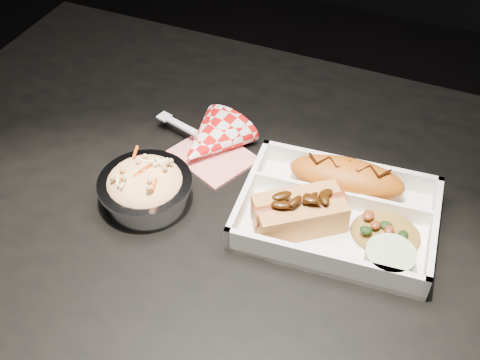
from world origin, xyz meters
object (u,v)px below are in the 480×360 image
fried_pastry (347,177)px  hotdog (300,211)px  dining_table (265,265)px  foil_coleslaw_cup (145,186)px  napkin_fork (209,142)px  food_tray (337,216)px

fried_pastry → hotdog: hotdog is taller
dining_table → foil_coleslaw_cup: foil_coleslaw_cup is taller
dining_table → napkin_fork: (-0.13, 0.10, 0.11)m
fried_pastry → dining_table: bearing=-130.3°
dining_table → fried_pastry: 0.17m
fried_pastry → hotdog: size_ratio=1.25×
food_tray → foil_coleslaw_cup: size_ratio=2.11×
fried_pastry → napkin_fork: bearing=178.0°
dining_table → foil_coleslaw_cup: size_ratio=9.53×
food_tray → fried_pastry: 0.06m
food_tray → fried_pastry: (-0.00, 0.05, 0.02)m
food_tray → foil_coleslaw_cup: foil_coleslaw_cup is taller
fried_pastry → foil_coleslaw_cup: bearing=-153.6°
foil_coleslaw_cup → napkin_fork: 0.13m
dining_table → foil_coleslaw_cup: (-0.16, -0.03, 0.12)m
food_tray → hotdog: (-0.04, -0.03, 0.02)m
dining_table → hotdog: bearing=8.7°
fried_pastry → napkin_fork: size_ratio=0.89×
fried_pastry → napkin_fork: 0.21m
food_tray → napkin_fork: bearing=158.6°
fried_pastry → foil_coleslaw_cup: foil_coleslaw_cup is taller
hotdog → foil_coleslaw_cup: 0.21m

